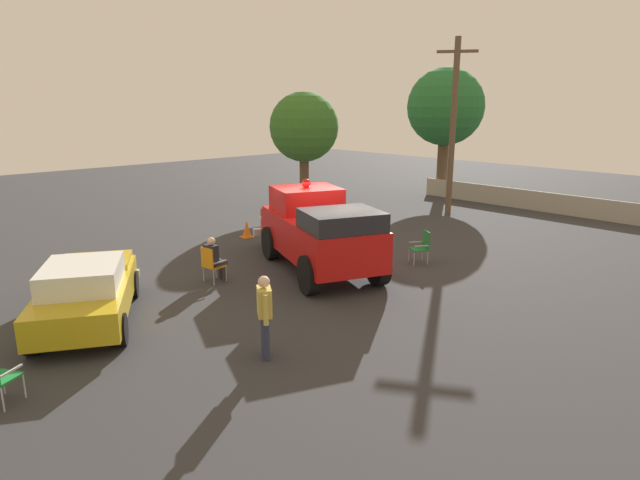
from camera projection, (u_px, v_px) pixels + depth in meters
name	position (u px, v px, depth m)	size (l,w,h in m)	color
ground_plane	(317.00, 264.00, 16.56)	(60.00, 60.00, 0.00)	#333335
vintage_fire_truck	(317.00, 230.00, 15.78)	(6.33, 4.24, 2.59)	black
classic_hot_rod	(87.00, 290.00, 12.02)	(4.71, 3.74, 1.46)	black
lawn_chair_near_truck	(211.00, 262.00, 14.65)	(0.57, 0.55, 1.02)	#B7BABF
lawn_chair_spare	(422.00, 245.00, 16.48)	(0.68, 0.68, 1.02)	#B7BABF
spectator_seated	(214.00, 258.00, 14.72)	(0.44, 0.58, 1.29)	#383842
spectator_standing	(265.00, 311.00, 10.22)	(0.60, 0.44, 1.68)	#2D334C
oak_tree_left	(304.00, 128.00, 24.85)	(3.22, 3.22, 5.36)	brown
oak_tree_distant	(445.00, 108.00, 27.78)	(3.99, 3.99, 6.63)	brown
utility_pole	(453.00, 125.00, 23.05)	(1.47, 1.06, 7.51)	brown
traffic_cone	(247.00, 229.00, 19.72)	(0.40, 0.40, 0.64)	orange
background_fence	(544.00, 202.00, 24.35)	(12.92, 0.12, 0.90)	#A8A393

